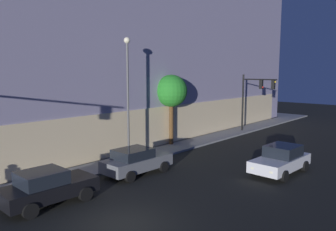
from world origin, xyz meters
TOP-DOWN VIEW (x-y plane):
  - ground_plane at (0.00, 0.00)m, footprint 120.00×120.00m
  - modern_building at (16.05, 21.86)m, footprint 39.46×26.49m
  - traffic_light_far_corner at (23.09, 5.88)m, footprint 0.39×3.70m
  - street_lamp_sidewalk at (6.91, 7.31)m, footprint 0.44×0.44m
  - sidewalk_tree at (12.84, 8.43)m, footprint 2.74×2.74m
  - car_black at (-0.90, 4.48)m, footprint 4.58×2.35m
  - car_grey at (5.29, 4.81)m, footprint 4.59×2.28m
  - car_white at (11.52, -1.90)m, footprint 4.81×2.41m

SIDE VIEW (x-z plane):
  - ground_plane at x=0.00m, z-range 0.00..0.00m
  - car_grey at x=5.29m, z-range 0.02..1.67m
  - car_white at x=11.52m, z-range 0.00..1.74m
  - car_black at x=-0.90m, z-range 0.01..1.73m
  - traffic_light_far_corner at x=23.09m, z-range 1.32..7.23m
  - sidewalk_tree at x=12.84m, z-range 1.71..7.68m
  - street_lamp_sidewalk at x=6.91m, z-range 1.19..9.76m
  - modern_building at x=16.05m, z-range -0.08..19.16m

